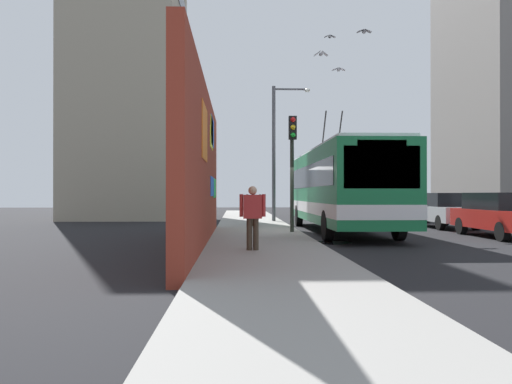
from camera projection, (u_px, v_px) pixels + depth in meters
The scene contains 14 objects.
ground_plane at pixel (300, 235), 19.30m from camera, with size 80.00×80.00×0.00m, color black.
sidewalk_slab at pixel (257, 233), 19.24m from camera, with size 48.00×3.20×0.15m, color gray.
graffiti_wall at pixel (202, 168), 14.74m from camera, with size 13.07×0.32×4.52m.
building_far_left at pixel (129, 64), 32.65m from camera, with size 8.45×6.55×19.64m.
city_bus at pixel (340, 186), 20.79m from camera, with size 12.14×2.65×5.10m.
parked_car_red at pixel (503, 214), 18.09m from camera, with size 4.57×1.89×1.58m.
parked_car_silver at pixel (443, 209), 23.38m from camera, with size 4.86×1.74×1.58m.
parked_car_white at pixel (402, 206), 29.04m from camera, with size 4.34×1.93×1.58m.
pedestrian_near_wall at pixel (253, 213), 12.63m from camera, with size 0.22×0.64×1.57m.
pedestrian_midblock at pixel (253, 205), 22.02m from camera, with size 0.22×0.72×1.56m.
traffic_light at pixel (292, 154), 18.62m from camera, with size 0.49×0.28×4.22m.
street_lamp at pixel (278, 143), 26.50m from camera, with size 0.44×1.97×6.94m.
flying_pigeons at pixel (338, 48), 21.46m from camera, with size 6.38×2.27×2.75m.
curbside_puddle at pixel (331, 242), 16.20m from camera, with size 1.33×1.33×0.00m, color black.
Camera 1 is at (-19.23, 2.38, 1.53)m, focal length 36.12 mm.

